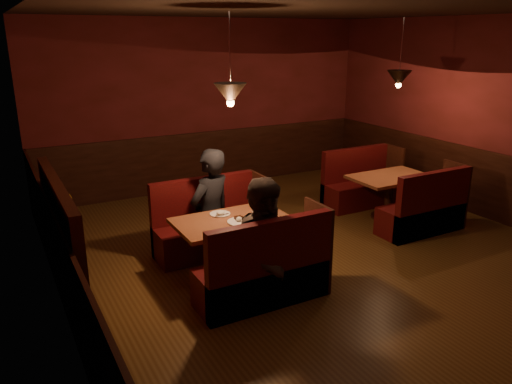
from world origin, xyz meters
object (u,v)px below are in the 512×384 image
second_bench_far (360,187)px  second_bench_near (425,213)px  main_bench_near (266,276)px  main_table (233,232)px  diner_a (210,190)px  main_bench_far (210,229)px  second_table (390,187)px  diner_b (267,225)px

second_bench_far → second_bench_near: bearing=-90.0°
second_bench_far → main_bench_near: bearing=-145.3°
main_table → diner_a: 0.69m
main_table → main_bench_far: bearing=88.9°
main_table → second_table: bearing=11.2°
main_bench_near → main_table: bearing=91.1°
second_table → second_bench_near: 0.72m
second_bench_near → diner_a: size_ratio=0.75×
second_bench_near → diner_a: (-2.88, 0.72, 0.56)m
diner_b → second_bench_near: bearing=-9.3°
main_bench_far → diner_a: bearing=-103.2°
main_bench_far → second_table: main_bench_far is taller
main_table → second_bench_near: (2.87, -0.13, -0.23)m
main_bench_near → second_table: bearing=24.4°
second_bench_far → diner_b: (-2.82, -1.92, 0.54)m
main_bench_near → diner_b: 0.53m
second_table → second_bench_far: second_bench_far is taller
second_table → diner_a: diner_a is taller
main_bench_near → second_bench_far: size_ratio=1.09×
diner_a → second_bench_near: bearing=143.5°
main_bench_far → diner_b: size_ratio=0.84×
main_bench_far → second_bench_far: main_bench_far is taller
main_bench_far → second_bench_near: size_ratio=1.09×
second_table → main_table: bearing=-168.8°
main_table → main_bench_near: size_ratio=0.91×
second_table → diner_b: bearing=-156.3°
diner_b → main_bench_near: bearing=-143.0°
main_bench_near → diner_a: size_ratio=0.81×
second_bench_far → main_bench_far: bearing=-169.3°
main_bench_far → second_bench_far: bearing=10.7°
diner_a → diner_b: diner_a is taller
main_bench_near → main_bench_far: bearing=90.0°
second_bench_near → diner_b: size_ratio=0.77×
main_table → main_bench_near: main_bench_near is taller
second_bench_near → diner_b: diner_b is taller
diner_a → diner_b: 1.27m
main_bench_near → diner_b: (0.04, 0.05, 0.53)m
second_table → diner_b: size_ratio=0.69×
main_bench_far → diner_a: 0.57m
main_bench_near → second_bench_near: 2.92m
second_table → diner_a: bearing=179.3°
main_table → second_bench_far: second_bench_far is taller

